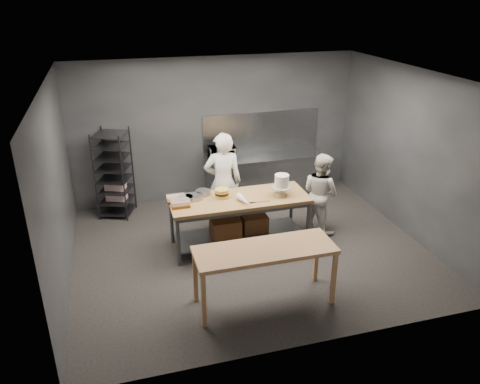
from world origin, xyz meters
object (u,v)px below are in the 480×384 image
(frosted_cake_stand, at_px, (282,183))
(microwave, at_px, (222,154))
(near_counter, at_px, (265,254))
(chef_right, at_px, (320,193))
(speed_rack, at_px, (114,174))
(work_table, at_px, (239,216))
(chef_behind, at_px, (223,182))
(layer_cake, at_px, (222,193))

(frosted_cake_stand, bearing_deg, microwave, 104.98)
(near_counter, distance_m, chef_right, 2.52)
(near_counter, height_order, microwave, microwave)
(speed_rack, bearing_deg, chef_right, -25.43)
(work_table, height_order, chef_behind, chef_behind)
(microwave, bearing_deg, frosted_cake_stand, -75.02)
(near_counter, height_order, speed_rack, speed_rack)
(speed_rack, relative_size, frosted_cake_stand, 4.62)
(work_table, xyz_separation_m, speed_rack, (-2.02, 1.87, 0.28))
(microwave, xyz_separation_m, frosted_cake_stand, (0.55, -2.05, 0.11))
(microwave, distance_m, layer_cake, 1.92)
(work_table, height_order, layer_cake, layer_cake)
(near_counter, distance_m, microwave, 3.67)
(microwave, relative_size, frosted_cake_stand, 1.43)
(layer_cake, bearing_deg, chef_right, 1.65)
(work_table, distance_m, frosted_cake_stand, 0.95)
(work_table, relative_size, microwave, 4.43)
(near_counter, xyz_separation_m, layer_cake, (-0.18, 1.79, 0.19))
(chef_behind, height_order, microwave, chef_behind)
(chef_right, bearing_deg, frosted_cake_stand, 83.79)
(microwave, bearing_deg, chef_right, -51.92)
(near_counter, bearing_deg, work_table, 86.76)
(chef_right, xyz_separation_m, microwave, (-1.42, 1.81, 0.29))
(chef_right, height_order, frosted_cake_stand, chef_right)
(chef_behind, distance_m, layer_cake, 0.60)
(near_counter, xyz_separation_m, microwave, (0.29, 3.66, 0.24))
(layer_cake, bearing_deg, speed_rack, 134.45)
(speed_rack, bearing_deg, near_counter, -61.68)
(microwave, height_order, layer_cake, microwave)
(near_counter, xyz_separation_m, chef_right, (1.71, 1.85, -0.06))
(chef_right, distance_m, layer_cake, 1.90)
(work_table, xyz_separation_m, near_counter, (-0.10, -1.70, 0.24))
(chef_right, distance_m, microwave, 2.32)
(work_table, xyz_separation_m, microwave, (0.20, 1.95, 0.48))
(near_counter, relative_size, chef_behind, 1.05)
(work_table, distance_m, speed_rack, 2.77)
(microwave, bearing_deg, work_table, -95.76)
(chef_behind, xyz_separation_m, chef_right, (1.72, -0.52, -0.19))
(microwave, xyz_separation_m, layer_cake, (-0.47, -1.86, -0.05))
(microwave, distance_m, frosted_cake_stand, 2.13)
(near_counter, distance_m, layer_cake, 1.81)
(chef_behind, distance_m, microwave, 1.33)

